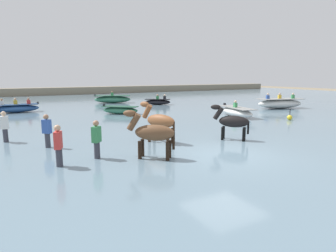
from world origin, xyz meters
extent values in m
plane|color=#84755B|center=(0.00, 0.00, 0.00)|extent=(120.00, 120.00, 0.00)
cube|color=slate|center=(0.00, 10.00, 0.16)|extent=(90.00, 90.00, 0.31)
ellipsoid|color=black|center=(1.79, 1.55, 1.14)|extent=(1.19, 1.26, 0.52)
cylinder|color=black|center=(1.38, 1.79, 0.44)|extent=(0.12, 0.12, 0.88)
cylinder|color=black|center=(1.61, 1.99, 0.44)|extent=(0.12, 0.12, 0.88)
cylinder|color=black|center=(1.98, 1.11, 0.44)|extent=(0.12, 0.12, 0.88)
cylinder|color=black|center=(2.21, 1.32, 0.44)|extent=(0.12, 0.12, 0.88)
cylinder|color=black|center=(1.34, 2.06, 1.46)|extent=(0.47, 0.49, 0.59)
ellipsoid|color=black|center=(1.26, 2.16, 1.73)|extent=(0.43, 0.45, 0.22)
cylinder|color=black|center=(2.20, 1.09, 0.90)|extent=(0.08, 0.08, 0.55)
ellipsoid|color=brown|center=(-1.21, 2.68, 1.23)|extent=(1.01, 1.48, 0.56)
cylinder|color=black|center=(-1.56, 3.06, 0.48)|extent=(0.13, 0.13, 0.95)
cylinder|color=black|center=(-1.26, 3.19, 0.48)|extent=(0.13, 0.13, 0.95)
cylinder|color=black|center=(-1.16, 2.16, 0.48)|extent=(0.13, 0.13, 0.95)
cylinder|color=black|center=(-0.85, 2.30, 0.48)|extent=(0.13, 0.13, 0.95)
cylinder|color=brown|center=(-1.51, 3.35, 1.58)|extent=(0.41, 0.56, 0.64)
ellipsoid|color=brown|center=(-1.57, 3.48, 1.88)|extent=(0.38, 0.52, 0.24)
cylinder|color=black|center=(-0.93, 2.07, 0.97)|extent=(0.09, 0.09, 0.60)
ellipsoid|color=brown|center=(-2.48, 0.71, 1.20)|extent=(1.35, 1.25, 0.55)
cylinder|color=black|center=(-2.95, 0.90, 0.47)|extent=(0.13, 0.13, 0.93)
cylinder|color=black|center=(-2.74, 1.15, 0.47)|extent=(0.13, 0.13, 0.93)
cylinder|color=black|center=(-2.22, 0.28, 0.47)|extent=(0.13, 0.13, 0.93)
cylinder|color=black|center=(-2.01, 0.53, 0.47)|extent=(0.13, 0.13, 0.93)
cylinder|color=brown|center=(-3.03, 1.18, 1.55)|extent=(0.52, 0.49, 0.63)
ellipsoid|color=brown|center=(-3.13, 1.27, 1.84)|extent=(0.48, 0.45, 0.24)
cylinder|color=black|center=(-1.99, 0.29, 0.95)|extent=(0.09, 0.09, 0.59)
ellipsoid|color=black|center=(5.97, 16.87, 0.56)|extent=(2.53, 2.15, 0.48)
cube|color=black|center=(5.97, 16.87, 0.82)|extent=(2.43, 2.06, 0.04)
cube|color=#232328|center=(6.50, 16.42, 0.99)|extent=(0.32, 0.30, 0.30)
sphere|color=beige|center=(6.50, 16.42, 1.23)|extent=(0.18, 0.18, 0.18)
cube|color=#388E51|center=(5.93, 16.82, 0.99)|extent=(0.32, 0.30, 0.30)
sphere|color=#A37556|center=(5.93, 16.82, 1.23)|extent=(0.18, 0.18, 0.18)
ellipsoid|color=#28518E|center=(-6.19, 16.88, 0.60)|extent=(3.23, 1.06, 0.57)
cube|color=navy|center=(-6.19, 16.88, 0.91)|extent=(3.10, 1.01, 0.04)
cube|color=black|center=(-4.64, 16.87, 0.98)|extent=(0.12, 0.16, 0.18)
cube|color=white|center=(-7.09, 16.96, 1.08)|extent=(0.26, 0.18, 0.30)
sphere|color=#A37556|center=(-7.09, 16.96, 1.32)|extent=(0.18, 0.18, 0.18)
cube|color=gold|center=(-6.19, 17.02, 1.08)|extent=(0.26, 0.18, 0.30)
sphere|color=tan|center=(-6.19, 17.02, 1.32)|extent=(0.18, 0.18, 0.18)
cube|color=red|center=(-5.29, 16.86, 1.08)|extent=(0.26, 0.18, 0.30)
sphere|color=#A37556|center=(-5.29, 16.86, 1.32)|extent=(0.18, 0.18, 0.18)
ellipsoid|color=silver|center=(7.01, 7.02, 0.61)|extent=(1.70, 3.58, 0.59)
cube|color=gray|center=(7.01, 7.02, 0.93)|extent=(1.63, 3.44, 0.04)
cube|color=black|center=(7.31, 8.65, 1.00)|extent=(0.18, 0.15, 0.18)
cube|color=#388E51|center=(6.89, 7.04, 1.10)|extent=(0.23, 0.29, 0.30)
sphere|color=beige|center=(6.89, 7.04, 1.34)|extent=(0.18, 0.18, 0.18)
ellipsoid|color=#337556|center=(0.46, 12.17, 0.57)|extent=(2.60, 2.53, 0.52)
cube|color=#1E4634|center=(0.46, 12.17, 0.85)|extent=(2.49, 2.43, 0.04)
cube|color=black|center=(-0.48, 13.06, 0.92)|extent=(0.20, 0.20, 0.18)
ellipsoid|color=silver|center=(13.62, 8.87, 0.71)|extent=(4.30, 2.48, 0.79)
cube|color=gray|center=(13.62, 8.87, 1.13)|extent=(4.12, 2.38, 0.04)
cube|color=#3356A8|center=(12.56, 9.29, 1.30)|extent=(0.30, 0.24, 0.30)
sphere|color=beige|center=(12.56, 9.29, 1.54)|extent=(0.18, 0.18, 0.18)
cube|color=gold|center=(13.65, 8.98, 1.30)|extent=(0.30, 0.24, 0.30)
sphere|color=tan|center=(13.65, 8.98, 1.54)|extent=(0.18, 0.18, 0.18)
cube|color=#388E51|center=(14.69, 8.45, 1.30)|extent=(0.30, 0.24, 0.30)
sphere|color=beige|center=(14.69, 8.45, 1.54)|extent=(0.18, 0.18, 0.18)
ellipsoid|color=#337556|center=(2.71, 20.66, 0.67)|extent=(3.86, 2.72, 0.71)
cube|color=#1E4634|center=(2.71, 20.66, 1.04)|extent=(3.70, 2.61, 0.04)
cube|color=black|center=(1.12, 21.41, 1.11)|extent=(0.18, 0.20, 0.18)
cube|color=#388E51|center=(2.66, 20.56, 1.21)|extent=(0.31, 0.27, 0.30)
sphere|color=#A37556|center=(2.66, 20.56, 1.45)|extent=(0.18, 0.18, 0.18)
cylinder|color=#383842|center=(-5.47, 4.11, 0.44)|extent=(0.20, 0.20, 0.88)
cube|color=#3356A8|center=(-5.47, 4.11, 1.15)|extent=(0.36, 0.37, 0.54)
sphere|color=#A37556|center=(-5.47, 4.11, 1.53)|extent=(0.20, 0.20, 0.20)
cylinder|color=#383842|center=(-6.91, 5.98, 0.44)|extent=(0.20, 0.20, 0.88)
cube|color=white|center=(-6.91, 5.98, 1.15)|extent=(0.32, 0.21, 0.54)
sphere|color=beige|center=(-6.91, 5.98, 1.53)|extent=(0.20, 0.20, 0.20)
cylinder|color=#383842|center=(-5.46, 1.37, 0.44)|extent=(0.20, 0.20, 0.88)
cube|color=red|center=(-5.46, 1.37, 1.15)|extent=(0.30, 0.37, 0.54)
sphere|color=tan|center=(-5.46, 1.37, 1.53)|extent=(0.20, 0.20, 0.20)
cylinder|color=#383842|center=(-4.20, 1.67, 0.44)|extent=(0.20, 0.20, 0.88)
cube|color=#388E51|center=(-4.20, 1.67, 1.15)|extent=(0.37, 0.36, 0.54)
sphere|color=#A37556|center=(-4.20, 1.67, 1.53)|extent=(0.20, 0.20, 0.20)
sphere|color=yellow|center=(8.80, 4.12, 0.48)|extent=(0.32, 0.32, 0.32)
cylinder|color=black|center=(8.80, 4.12, 0.85)|extent=(0.04, 0.04, 0.42)
cube|color=gray|center=(0.00, 36.76, 0.68)|extent=(80.00, 2.40, 1.37)
camera|label=1|loc=(-6.72, -7.74, 3.11)|focal=30.62mm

